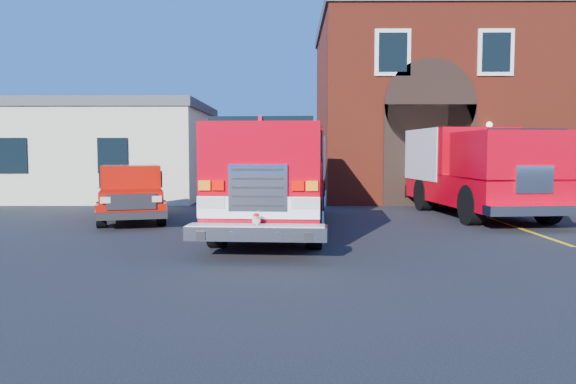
{
  "coord_description": "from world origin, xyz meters",
  "views": [
    {
      "loc": [
        0.08,
        -13.18,
        2.18
      ],
      "look_at": [
        0.0,
        -1.2,
        1.3
      ],
      "focal_mm": 35.0,
      "sensor_mm": 36.0,
      "label": 1
    }
  ],
  "objects_px": {
    "fire_station": "(477,108)",
    "fire_engine": "(279,175)",
    "side_building": "(97,150)",
    "secondary_truck": "(467,167)",
    "pickup_truck": "(131,194)"
  },
  "relations": [
    {
      "from": "side_building",
      "to": "secondary_truck",
      "type": "bearing_deg",
      "value": -23.28
    },
    {
      "from": "pickup_truck",
      "to": "secondary_truck",
      "type": "height_order",
      "value": "secondary_truck"
    },
    {
      "from": "fire_station",
      "to": "pickup_truck",
      "type": "xyz_separation_m",
      "value": [
        -13.98,
        -9.55,
        -3.43
      ]
    },
    {
      "from": "side_building",
      "to": "secondary_truck",
      "type": "relative_size",
      "value": 1.09
    },
    {
      "from": "fire_engine",
      "to": "secondary_truck",
      "type": "height_order",
      "value": "secondary_truck"
    },
    {
      "from": "side_building",
      "to": "secondary_truck",
      "type": "xyz_separation_m",
      "value": [
        15.2,
        -6.54,
        -0.59
      ]
    },
    {
      "from": "fire_station",
      "to": "fire_engine",
      "type": "distance_m",
      "value": 15.03
    },
    {
      "from": "side_building",
      "to": "secondary_truck",
      "type": "distance_m",
      "value": 16.55
    },
    {
      "from": "side_building",
      "to": "fire_engine",
      "type": "bearing_deg",
      "value": -50.36
    },
    {
      "from": "side_building",
      "to": "fire_engine",
      "type": "relative_size",
      "value": 1.06
    },
    {
      "from": "fire_engine",
      "to": "pickup_truck",
      "type": "xyz_separation_m",
      "value": [
        -4.7,
        1.95,
        -0.7
      ]
    },
    {
      "from": "fire_engine",
      "to": "secondary_truck",
      "type": "distance_m",
      "value": 7.61
    },
    {
      "from": "fire_station",
      "to": "fire_engine",
      "type": "xyz_separation_m",
      "value": [
        -9.28,
        -11.5,
        -2.74
      ]
    },
    {
      "from": "fire_station",
      "to": "fire_engine",
      "type": "relative_size",
      "value": 1.57
    },
    {
      "from": "secondary_truck",
      "to": "fire_engine",
      "type": "bearing_deg",
      "value": -148.49
    }
  ]
}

